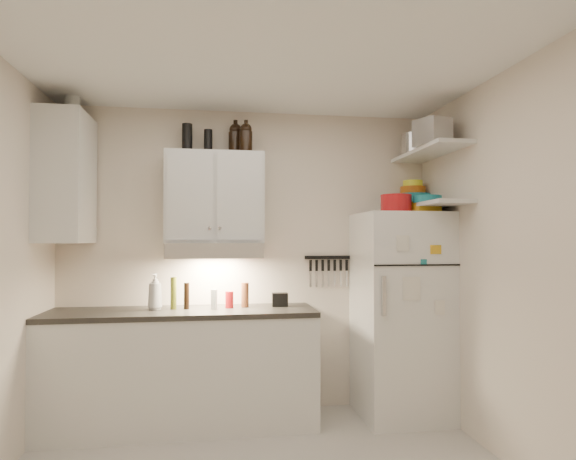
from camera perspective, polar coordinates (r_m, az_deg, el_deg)
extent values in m
cube|color=white|center=(2.95, -2.31, 21.48)|extent=(3.20, 3.00, 0.02)
cube|color=beige|center=(4.23, -4.61, -3.56)|extent=(3.20, 0.02, 2.60)
cube|color=beige|center=(3.32, 26.59, -4.05)|extent=(0.02, 3.00, 2.60)
cube|color=silver|center=(4.05, -12.42, -15.98)|extent=(2.10, 0.60, 0.88)
cube|color=#292723|center=(3.95, -12.38, -9.52)|extent=(2.10, 0.62, 0.04)
cube|color=silver|center=(4.06, -8.66, 3.78)|extent=(0.80, 0.33, 0.75)
cube|color=silver|center=(4.09, -24.83, 5.59)|extent=(0.33, 0.55, 1.00)
cube|color=silver|center=(3.98, -8.68, -2.40)|extent=(0.76, 0.46, 0.12)
cube|color=white|center=(4.21, 13.22, -9.70)|extent=(0.70, 0.68, 1.70)
cube|color=silver|center=(4.19, 16.39, 8.84)|extent=(0.30, 0.95, 0.03)
cube|color=silver|center=(4.13, 16.43, 2.82)|extent=(0.30, 0.95, 0.03)
cube|color=black|center=(4.31, 4.75, -3.25)|extent=(0.42, 0.02, 0.03)
cylinder|color=#AE1417|center=(4.04, 12.69, 3.07)|extent=(0.31, 0.31, 0.15)
cube|color=gold|center=(4.12, 15.64, 2.58)|extent=(0.22, 0.27, 0.09)
cylinder|color=silver|center=(4.09, 14.17, 2.68)|extent=(0.07, 0.07, 0.10)
cylinder|color=silver|center=(4.39, 14.95, 9.74)|extent=(0.33, 0.33, 0.18)
cube|color=#AAAAAD|center=(4.05, 16.51, 10.92)|extent=(0.27, 0.26, 0.21)
cube|color=#AAAAAD|center=(3.95, 17.00, 11.10)|extent=(0.24, 0.24, 0.19)
cylinder|color=#16737D|center=(4.43, 14.74, 3.45)|extent=(0.28, 0.28, 0.11)
cylinder|color=#BA5711|center=(4.49, 14.58, 4.54)|extent=(0.22, 0.22, 0.07)
cylinder|color=#EFF52B|center=(4.49, 14.57, 5.33)|extent=(0.18, 0.18, 0.06)
cylinder|color=#16737D|center=(4.05, 16.20, 3.51)|extent=(0.27, 0.27, 0.06)
cylinder|color=black|center=(4.18, -9.44, 10.26)|extent=(0.09, 0.09, 0.21)
cylinder|color=black|center=(4.19, -11.86, 10.53)|extent=(0.10, 0.10, 0.25)
cylinder|color=silver|center=(4.24, -24.19, 13.25)|extent=(0.14, 0.14, 0.15)
imported|color=silver|center=(3.99, -15.48, -6.80)|extent=(0.16, 0.16, 0.32)
cylinder|color=brown|center=(4.02, -5.12, -7.67)|extent=(0.08, 0.08, 0.20)
cylinder|color=#5F6719|center=(3.99, -13.41, -7.29)|extent=(0.06, 0.06, 0.26)
cylinder|color=black|center=(3.97, -11.93, -7.65)|extent=(0.04, 0.04, 0.21)
cylinder|color=silver|center=(3.95, -8.77, -8.10)|extent=(0.06, 0.06, 0.16)
cylinder|color=#AE1417|center=(3.99, -6.97, -8.20)|extent=(0.08, 0.08, 0.13)
cube|color=black|center=(4.06, -0.97, -8.25)|extent=(0.13, 0.10, 0.11)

